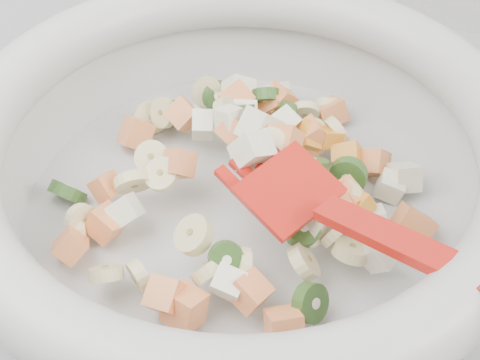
% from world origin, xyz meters
% --- Properties ---
extents(mixing_bowl, '(0.44, 0.40, 0.12)m').
position_xyz_m(mixing_bowl, '(0.04, 1.41, 0.96)').
color(mixing_bowl, '#BCBCBA').
rests_on(mixing_bowl, counter).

